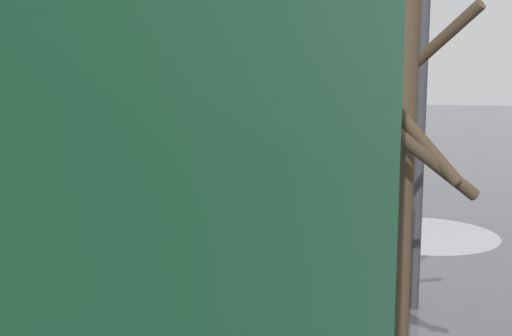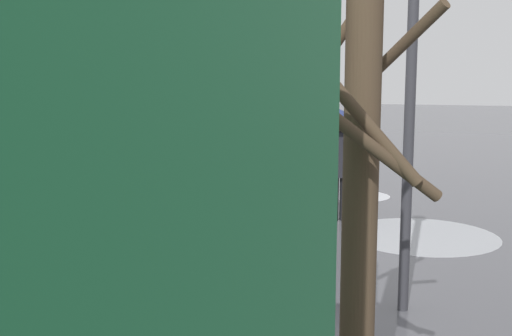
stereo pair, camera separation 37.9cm
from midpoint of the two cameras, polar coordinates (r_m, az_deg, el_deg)
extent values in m
plane|color=#4C4C51|center=(11.87, 1.17, -4.78)|extent=(90.00, 90.00, 0.00)
cylinder|color=#999BA0|center=(11.23, 15.56, -5.86)|extent=(2.59, 2.59, 0.01)
cylinder|color=silver|center=(14.44, 10.08, -2.48)|extent=(1.33, 1.33, 0.01)
cube|color=#B7BABF|center=(12.74, -14.81, 0.71)|extent=(2.17, 5.27, 1.40)
cube|color=#B7BABF|center=(14.33, -11.32, 6.17)|extent=(1.89, 1.47, 0.84)
cube|color=black|center=(15.04, -10.06, 3.24)|extent=(1.66, 0.13, 0.63)
cube|color=#232326|center=(15.21, -9.90, -0.69)|extent=(1.96, 0.24, 0.24)
cylinder|color=black|center=(14.71, -15.05, -1.03)|extent=(0.27, 0.73, 0.72)
cylinder|color=black|center=(13.87, -7.94, -1.39)|extent=(0.27, 0.73, 0.72)
cylinder|color=black|center=(11.01, -14.21, -4.19)|extent=(0.27, 0.73, 0.72)
cube|color=#B2B2B7|center=(12.03, 3.04, -1.69)|extent=(0.63, 0.83, 0.56)
cube|color=#B2B2B7|center=(12.12, 3.03, -3.83)|extent=(0.56, 0.75, 0.04)
cylinder|color=#B2B2B7|center=(12.36, 3.78, 0.46)|extent=(0.58, 0.12, 0.04)
sphere|color=black|center=(11.79, 3.42, -4.63)|extent=(0.10, 0.10, 0.10)
sphere|color=black|center=(11.95, 1.55, -4.45)|extent=(0.10, 0.10, 0.10)
sphere|color=black|center=(12.35, 4.45, -4.04)|extent=(0.10, 0.10, 0.10)
sphere|color=black|center=(12.49, 2.65, -3.87)|extent=(0.10, 0.10, 0.10)
cylinder|color=black|center=(11.95, 2.52, -1.26)|extent=(0.11, 0.29, 0.69)
cube|color=#515156|center=(11.87, -0.47, -3.71)|extent=(0.64, 0.72, 0.03)
cylinder|color=#515156|center=(11.89, 1.23, -1.00)|extent=(0.04, 0.04, 1.10)
cylinder|color=#515156|center=(12.13, -0.51, -0.80)|extent=(0.04, 0.04, 1.10)
cylinder|color=black|center=(12.00, 1.30, -4.14)|extent=(0.11, 0.21, 0.20)
cylinder|color=black|center=(12.27, -0.58, -3.86)|extent=(0.11, 0.21, 0.20)
cube|color=tan|center=(11.83, -0.47, -2.82)|extent=(0.55, 0.58, 0.35)
cube|color=#A37F51|center=(11.76, -0.47, -1.05)|extent=(0.50, 0.50, 0.40)
cube|color=#A37F51|center=(11.71, -0.47, 0.53)|extent=(0.52, 0.53, 0.26)
cube|color=#A37F51|center=(11.68, -0.47, 1.81)|extent=(0.57, 0.64, 0.27)
cylinder|color=black|center=(11.58, -1.57, -3.05)|extent=(0.18, 0.18, 0.82)
cylinder|color=black|center=(11.58, -0.58, -3.04)|extent=(0.18, 0.18, 0.82)
cube|color=slate|center=(11.44, -1.08, 1.03)|extent=(0.51, 0.41, 0.84)
sphere|color=tan|center=(11.38, -1.09, 3.73)|extent=(0.22, 0.22, 0.22)
cylinder|color=slate|center=(11.44, -2.39, 0.77)|extent=(0.10, 0.10, 0.55)
cylinder|color=slate|center=(11.44, -0.19, 2.14)|extent=(0.19, 0.32, 0.50)
cylinder|color=#333338|center=(11.40, -0.59, 2.93)|extent=(0.02, 0.02, 0.86)
cone|color=yellow|center=(11.37, -0.59, 4.84)|extent=(1.04, 1.04, 0.22)
sphere|color=#333338|center=(11.36, -0.59, 5.49)|extent=(0.04, 0.04, 0.04)
cylinder|color=black|center=(12.86, -3.86, -1.88)|extent=(0.18, 0.18, 0.82)
cylinder|color=black|center=(12.77, -3.06, -1.95)|extent=(0.18, 0.18, 0.82)
cube|color=black|center=(12.69, -3.50, 1.77)|extent=(0.47, 0.33, 0.84)
sphere|color=#8C6647|center=(12.64, -3.52, 4.20)|extent=(0.22, 0.22, 0.22)
cylinder|color=black|center=(12.82, -4.54, 1.60)|extent=(0.10, 0.10, 0.55)
cylinder|color=black|center=(12.61, -2.74, 2.74)|extent=(0.14, 0.31, 0.50)
cylinder|color=#333338|center=(12.61, -3.11, 3.46)|extent=(0.02, 0.02, 0.86)
cone|color=white|center=(12.58, -3.12, 5.19)|extent=(1.04, 1.04, 0.22)
sphere|color=#333338|center=(12.57, -3.13, 5.78)|extent=(0.04, 0.04, 0.04)
cylinder|color=black|center=(12.00, 8.85, -2.73)|extent=(0.18, 0.18, 0.82)
cylinder|color=black|center=(11.95, 7.92, -2.75)|extent=(0.18, 0.18, 0.82)
cube|color=black|center=(11.84, 8.47, 1.20)|extent=(0.51, 0.42, 0.84)
sphere|color=#8C6647|center=(11.79, 8.53, 3.80)|extent=(0.22, 0.22, 0.22)
cylinder|color=black|center=(11.91, 9.68, 0.97)|extent=(0.10, 0.10, 0.55)
cylinder|color=black|center=(11.76, 7.67, 2.24)|extent=(0.20, 0.32, 0.50)
cylinder|color=#333338|center=(11.78, 8.04, 3.03)|extent=(0.02, 0.02, 0.86)
cone|color=navy|center=(11.75, 8.08, 4.87)|extent=(1.04, 1.04, 0.22)
sphere|color=#333338|center=(11.74, 8.09, 5.51)|extent=(0.04, 0.04, 0.04)
cylinder|color=#423323|center=(4.35, 11.77, -5.02)|extent=(0.24, 0.24, 3.47)
cylinder|color=#423323|center=(3.93, 12.63, 3.99)|extent=(0.70, 0.21, 0.78)
cylinder|color=#423323|center=(4.21, 8.40, 13.93)|extent=(0.24, 0.64, 0.89)
cylinder|color=#423323|center=(4.61, 12.17, 14.45)|extent=(0.78, 0.17, 1.08)
cylinder|color=#423323|center=(3.95, 14.40, 0.87)|extent=(0.69, 0.47, 0.58)
cylinder|color=#423323|center=(4.52, 15.14, 10.34)|extent=(0.67, 0.50, 0.61)
cylinder|color=#2D2D33|center=(7.38, 14.95, 0.94)|extent=(0.12, 0.12, 3.60)
camera|label=1|loc=(0.19, -89.04, 0.15)|focal=44.49mm
camera|label=2|loc=(0.19, 90.96, -0.15)|focal=44.49mm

